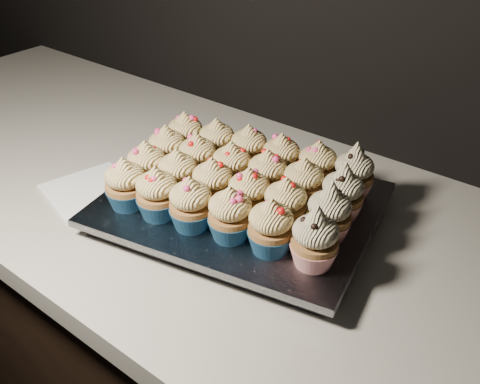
# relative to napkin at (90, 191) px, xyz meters

# --- Properties ---
(worktop) EXTENTS (2.44, 0.64, 0.04)m
(worktop) POSITION_rel_napkin_xyz_m (0.47, 0.12, -0.02)
(worktop) COLOR beige
(worktop) RESTS_ON cabinet
(napkin) EXTENTS (0.17, 0.17, 0.00)m
(napkin) POSITION_rel_napkin_xyz_m (0.00, 0.00, 0.00)
(napkin) COLOR white
(napkin) RESTS_ON worktop
(baking_tray) EXTENTS (0.43, 0.36, 0.02)m
(baking_tray) POSITION_rel_napkin_xyz_m (0.25, 0.10, 0.01)
(baking_tray) COLOR black
(baking_tray) RESTS_ON worktop
(foil_lining) EXTENTS (0.46, 0.39, 0.01)m
(foil_lining) POSITION_rel_napkin_xyz_m (0.25, 0.10, 0.03)
(foil_lining) COLOR silver
(foil_lining) RESTS_ON baking_tray
(cupcake_0) EXTENTS (0.06, 0.06, 0.08)m
(cupcake_0) POSITION_rel_napkin_xyz_m (0.12, -0.02, 0.07)
(cupcake_0) COLOR navy
(cupcake_0) RESTS_ON foil_lining
(cupcake_1) EXTENTS (0.06, 0.06, 0.08)m
(cupcake_1) POSITION_rel_napkin_xyz_m (0.18, -0.01, 0.07)
(cupcake_1) COLOR navy
(cupcake_1) RESTS_ON foil_lining
(cupcake_2) EXTENTS (0.06, 0.06, 0.08)m
(cupcake_2) POSITION_rel_napkin_xyz_m (0.24, 0.00, 0.07)
(cupcake_2) COLOR navy
(cupcake_2) RESTS_ON foil_lining
(cupcake_3) EXTENTS (0.06, 0.06, 0.08)m
(cupcake_3) POSITION_rel_napkin_xyz_m (0.30, 0.02, 0.07)
(cupcake_3) COLOR navy
(cupcake_3) RESTS_ON foil_lining
(cupcake_4) EXTENTS (0.06, 0.06, 0.08)m
(cupcake_4) POSITION_rel_napkin_xyz_m (0.36, 0.03, 0.07)
(cupcake_4) COLOR navy
(cupcake_4) RESTS_ON foil_lining
(cupcake_5) EXTENTS (0.06, 0.06, 0.10)m
(cupcake_5) POSITION_rel_napkin_xyz_m (0.42, 0.04, 0.07)
(cupcake_5) COLOR #B01819
(cupcake_5) RESTS_ON foil_lining
(cupcake_6) EXTENTS (0.06, 0.06, 0.08)m
(cupcake_6) POSITION_rel_napkin_xyz_m (0.11, 0.04, 0.07)
(cupcake_6) COLOR navy
(cupcake_6) RESTS_ON foil_lining
(cupcake_7) EXTENTS (0.06, 0.06, 0.08)m
(cupcake_7) POSITION_rel_napkin_xyz_m (0.17, 0.05, 0.07)
(cupcake_7) COLOR navy
(cupcake_7) RESTS_ON foil_lining
(cupcake_8) EXTENTS (0.06, 0.06, 0.08)m
(cupcake_8) POSITION_rel_napkin_xyz_m (0.23, 0.06, 0.07)
(cupcake_8) COLOR navy
(cupcake_8) RESTS_ON foil_lining
(cupcake_9) EXTENTS (0.06, 0.06, 0.08)m
(cupcake_9) POSITION_rel_napkin_xyz_m (0.29, 0.07, 0.07)
(cupcake_9) COLOR navy
(cupcake_9) RESTS_ON foil_lining
(cupcake_10) EXTENTS (0.06, 0.06, 0.08)m
(cupcake_10) POSITION_rel_napkin_xyz_m (0.34, 0.08, 0.07)
(cupcake_10) COLOR navy
(cupcake_10) RESTS_ON foil_lining
(cupcake_11) EXTENTS (0.06, 0.06, 0.10)m
(cupcake_11) POSITION_rel_napkin_xyz_m (0.40, 0.10, 0.07)
(cupcake_11) COLOR #B01819
(cupcake_11) RESTS_ON foil_lining
(cupcake_12) EXTENTS (0.06, 0.06, 0.08)m
(cupcake_12) POSITION_rel_napkin_xyz_m (0.10, 0.10, 0.07)
(cupcake_12) COLOR navy
(cupcake_12) RESTS_ON foil_lining
(cupcake_13) EXTENTS (0.06, 0.06, 0.08)m
(cupcake_13) POSITION_rel_napkin_xyz_m (0.15, 0.11, 0.07)
(cupcake_13) COLOR navy
(cupcake_13) RESTS_ON foil_lining
(cupcake_14) EXTENTS (0.06, 0.06, 0.08)m
(cupcake_14) POSITION_rel_napkin_xyz_m (0.22, 0.12, 0.07)
(cupcake_14) COLOR navy
(cupcake_14) RESTS_ON foil_lining
(cupcake_15) EXTENTS (0.06, 0.06, 0.08)m
(cupcake_15) POSITION_rel_napkin_xyz_m (0.27, 0.13, 0.07)
(cupcake_15) COLOR navy
(cupcake_15) RESTS_ON foil_lining
(cupcake_16) EXTENTS (0.06, 0.06, 0.08)m
(cupcake_16) POSITION_rel_napkin_xyz_m (0.33, 0.14, 0.07)
(cupcake_16) COLOR navy
(cupcake_16) RESTS_ON foil_lining
(cupcake_17) EXTENTS (0.06, 0.06, 0.10)m
(cupcake_17) POSITION_rel_napkin_xyz_m (0.39, 0.15, 0.07)
(cupcake_17) COLOR #B01819
(cupcake_17) RESTS_ON foil_lining
(cupcake_18) EXTENTS (0.06, 0.06, 0.08)m
(cupcake_18) POSITION_rel_napkin_xyz_m (0.09, 0.15, 0.07)
(cupcake_18) COLOR navy
(cupcake_18) RESTS_ON foil_lining
(cupcake_19) EXTENTS (0.06, 0.06, 0.08)m
(cupcake_19) POSITION_rel_napkin_xyz_m (0.15, 0.17, 0.07)
(cupcake_19) COLOR navy
(cupcake_19) RESTS_ON foil_lining
(cupcake_20) EXTENTS (0.06, 0.06, 0.08)m
(cupcake_20) POSITION_rel_napkin_xyz_m (0.20, 0.18, 0.07)
(cupcake_20) COLOR navy
(cupcake_20) RESTS_ON foil_lining
(cupcake_21) EXTENTS (0.06, 0.06, 0.08)m
(cupcake_21) POSITION_rel_napkin_xyz_m (0.26, 0.19, 0.07)
(cupcake_21) COLOR navy
(cupcake_21) RESTS_ON foil_lining
(cupcake_22) EXTENTS (0.06, 0.06, 0.08)m
(cupcake_22) POSITION_rel_napkin_xyz_m (0.32, 0.20, 0.07)
(cupcake_22) COLOR navy
(cupcake_22) RESTS_ON foil_lining
(cupcake_23) EXTENTS (0.06, 0.06, 0.10)m
(cupcake_23) POSITION_rel_napkin_xyz_m (0.38, 0.22, 0.07)
(cupcake_23) COLOR #B01819
(cupcake_23) RESTS_ON foil_lining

